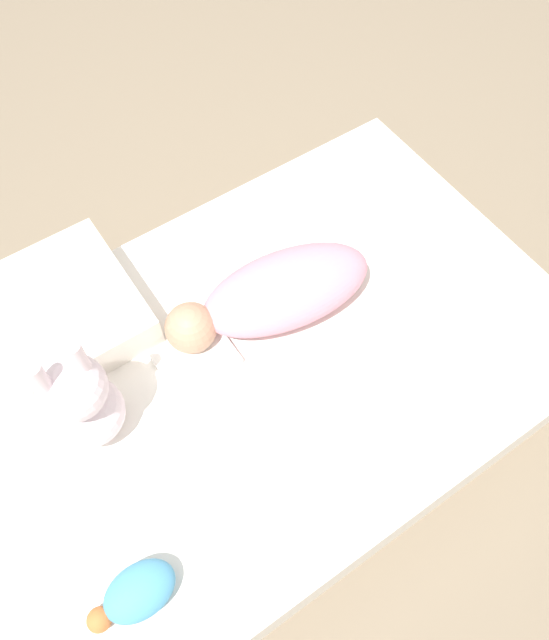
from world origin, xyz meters
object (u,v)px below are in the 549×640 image
swaddled_baby (275,294)px  pillow (62,311)px  turtle_plush (136,594)px  bunny_plush (81,401)px

swaddled_baby → pillow: (0.45, -0.26, -0.02)m
swaddled_baby → turtle_plush: swaddled_baby is taller
swaddled_baby → pillow: size_ratio=1.44×
swaddled_baby → bunny_plush: bunny_plush is taller
swaddled_baby → turtle_plush: bearing=43.3°
pillow → turtle_plush: size_ratio=2.02×
swaddled_baby → bunny_plush: bearing=12.7°
pillow → turtle_plush: (0.15, 0.66, -0.01)m
swaddled_baby → bunny_plush: size_ratio=1.60×
pillow → swaddled_baby: bearing=149.7°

